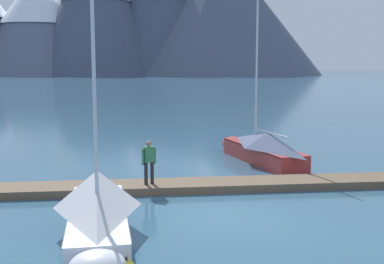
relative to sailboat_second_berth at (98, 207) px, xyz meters
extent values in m
plane|color=#335B75|center=(3.99, 0.81, -0.87)|extent=(700.00, 700.00, 0.00)
cone|color=slate|center=(-24.78, 213.70, 20.80)|extent=(60.90, 60.90, 43.34)
cone|color=#424C60|center=(0.16, 211.82, 27.70)|extent=(64.89, 64.89, 57.15)
cone|color=#424C60|center=(29.06, 219.64, 32.39)|extent=(72.43, 72.43, 66.53)
cone|color=#4C566B|center=(55.57, 210.23, 27.40)|extent=(89.73, 89.73, 56.54)
cube|color=brown|center=(3.99, 4.81, -0.72)|extent=(28.91, 3.52, 0.30)
cylinder|color=#38383D|center=(3.95, 4.11, -0.75)|extent=(27.67, 2.01, 0.24)
cylinder|color=#38383D|center=(4.04, 5.51, -0.75)|extent=(27.67, 2.01, 0.24)
cube|color=white|center=(0.00, -0.01, -0.48)|extent=(1.58, 5.80, 0.78)
cube|color=slate|center=(0.00, -0.01, -0.14)|extent=(1.62, 5.69, 0.06)
cylinder|color=silver|center=(0.00, -0.63, 2.84)|extent=(0.10, 0.10, 5.88)
cylinder|color=silver|center=(0.00, 0.88, 0.71)|extent=(0.09, 3.02, 0.08)
pyramid|color=silver|center=(0.00, 0.42, 0.43)|extent=(1.82, 4.64, 1.06)
cube|color=#B2332D|center=(8.08, 9.50, -0.45)|extent=(2.45, 6.50, 0.85)
ellipsoid|color=#B2332D|center=(7.55, 12.93, -0.45)|extent=(1.52, 1.88, 0.81)
cube|color=#501614|center=(8.08, 9.50, -0.06)|extent=(2.47, 6.38, 0.06)
cylinder|color=silver|center=(7.95, 10.33, 3.71)|extent=(0.10, 0.10, 7.47)
cylinder|color=silver|center=(8.21, 8.72, 0.72)|extent=(0.58, 3.24, 0.08)
pyramid|color=#4C5670|center=(8.16, 9.03, 0.34)|extent=(2.51, 5.29, 0.73)
cylinder|color=#232328|center=(2.06, 4.84, -0.14)|extent=(0.14, 0.14, 0.86)
cylinder|color=#232328|center=(1.82, 4.74, -0.14)|extent=(0.14, 0.14, 0.86)
cube|color=#387A4C|center=(1.94, 4.79, 0.59)|extent=(0.43, 0.34, 0.60)
sphere|color=#A37556|center=(1.94, 4.79, 1.01)|extent=(0.22, 0.22, 0.22)
cylinder|color=#387A4C|center=(2.17, 4.88, 0.52)|extent=(0.09, 0.09, 0.62)
cylinder|color=#387A4C|center=(1.70, 4.70, 0.52)|extent=(0.09, 0.09, 0.62)
cylinder|color=#262628|center=(0.63, -3.10, -0.36)|extent=(0.06, 0.06, 0.08)
camera|label=1|loc=(0.10, -14.02, 4.01)|focal=46.91mm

